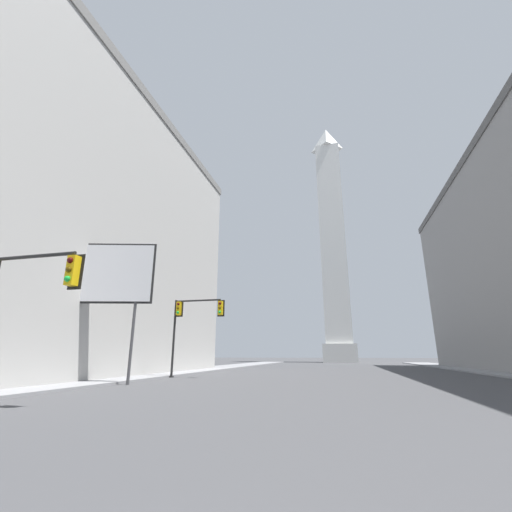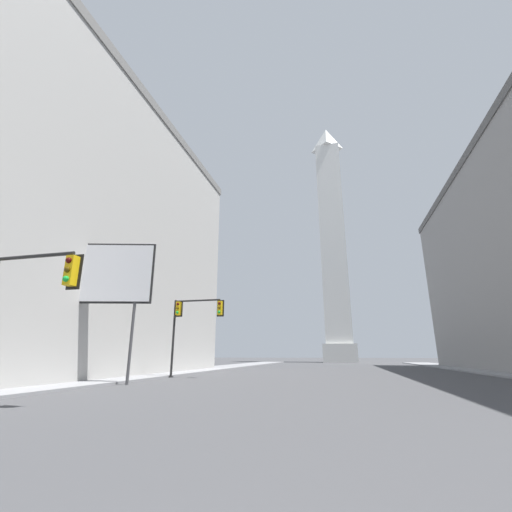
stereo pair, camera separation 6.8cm
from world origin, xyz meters
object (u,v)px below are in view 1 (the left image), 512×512
at_px(traffic_light_near_left, 11,288).
at_px(traffic_light_mid_left, 191,318).
at_px(billboard_sign, 105,275).
at_px(obelisk, 333,238).

distance_m(traffic_light_near_left, traffic_light_mid_left, 15.84).
xyz_separation_m(traffic_light_near_left, billboard_sign, (-2.60, 8.47, 2.52)).
bearing_deg(traffic_light_mid_left, billboard_sign, -110.52).
bearing_deg(billboard_sign, obelisk, 77.96).
xyz_separation_m(obelisk, traffic_light_near_left, (-11.31, -73.69, -25.77)).
height_order(obelisk, traffic_light_mid_left, obelisk).
distance_m(traffic_light_mid_left, billboard_sign, 8.12).
bearing_deg(traffic_light_near_left, obelisk, 81.28).
distance_m(obelisk, traffic_light_near_left, 78.89).
xyz_separation_m(traffic_light_mid_left, billboard_sign, (-2.76, -7.36, 2.03)).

